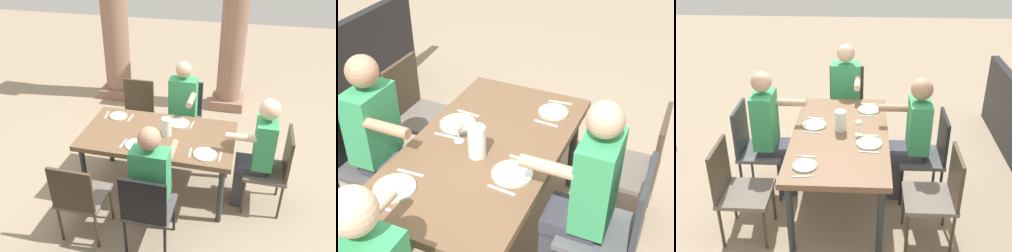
{
  "view_description": "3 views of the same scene",
  "coord_description": "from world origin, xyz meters",
  "views": [
    {
      "loc": [
        0.85,
        -3.08,
        2.75
      ],
      "look_at": [
        0.12,
        -0.05,
        0.9
      ],
      "focal_mm": 37.0,
      "sensor_mm": 36.0,
      "label": 1
    },
    {
      "loc": [
        2.07,
        1.07,
        2.45
      ],
      "look_at": [
        -0.13,
        0.09,
        0.86
      ],
      "focal_mm": 49.54,
      "sensor_mm": 36.0,
      "label": 2
    },
    {
      "loc": [
        -3.42,
        -0.21,
        2.66
      ],
      "look_at": [
        0.07,
        -0.03,
        0.81
      ],
      "focal_mm": 44.29,
      "sensor_mm": 36.0,
      "label": 3
    }
  ],
  "objects": [
    {
      "name": "ground_plane",
      "position": [
        0.0,
        0.0,
        0.0
      ],
      "size": [
        16.0,
        16.0,
        0.0
      ],
      "primitive_type": "plane",
      "color": "gray"
    },
    {
      "name": "dining_table",
      "position": [
        0.0,
        0.0,
        0.69
      ],
      "size": [
        1.65,
        0.91,
        0.76
      ],
      "color": "brown",
      "rests_on": "ground"
    },
    {
      "name": "chair_west_north",
      "position": [
        -0.54,
        0.88,
        0.52
      ],
      "size": [
        0.44,
        0.44,
        0.92
      ],
      "color": "#6A6158",
      "rests_on": "ground"
    },
    {
      "name": "chair_west_south",
      "position": [
        -0.54,
        -0.88,
        0.52
      ],
      "size": [
        0.44,
        0.44,
        0.91
      ],
      "color": "#6A6158",
      "rests_on": "ground"
    },
    {
      "name": "chair_mid_north",
      "position": [
        0.13,
        0.88,
        0.55
      ],
      "size": [
        0.44,
        0.44,
        0.97
      ],
      "color": "#5B5E61",
      "rests_on": "ground"
    },
    {
      "name": "chair_mid_south",
      "position": [
        0.13,
        -0.88,
        0.52
      ],
      "size": [
        0.44,
        0.44,
        0.91
      ],
      "color": "#4F4F50",
      "rests_on": "ground"
    },
    {
      "name": "diner_woman_green",
      "position": [
        0.13,
        0.68,
        0.7
      ],
      "size": [
        0.35,
        0.49,
        1.32
      ],
      "color": "#3F3F4C",
      "rests_on": "ground"
    },
    {
      "name": "diner_man_white",
      "position": [
        0.13,
        -0.68,
        0.69
      ],
      "size": [
        0.35,
        0.49,
        1.29
      ],
      "color": "#3F3F4C",
      "rests_on": "ground"
    },
    {
      "name": "plate_0",
      "position": [
        -0.56,
        0.26,
        0.76
      ],
      "size": [
        0.21,
        0.21,
        0.02
      ],
      "color": "silver",
      "rests_on": "dining_table"
    },
    {
      "name": "fork_0",
      "position": [
        -0.71,
        0.26,
        0.76
      ],
      "size": [
        0.04,
        0.17,
        0.01
      ],
      "primitive_type": "cube",
      "rotation": [
        0.0,
        0.0,
        0.12
      ],
      "color": "silver",
      "rests_on": "dining_table"
    },
    {
      "name": "spoon_0",
      "position": [
        -0.41,
        0.26,
        0.76
      ],
      "size": [
        0.03,
        0.17,
        0.01
      ],
      "primitive_type": "cube",
      "rotation": [
        0.0,
        0.0,
        -0.06
      ],
      "color": "silver",
      "rests_on": "dining_table"
    },
    {
      "name": "plate_1",
      "position": [
        -0.16,
        -0.27,
        0.76
      ],
      "size": [
        0.24,
        0.24,
        0.02
      ],
      "color": "white",
      "rests_on": "dining_table"
    },
    {
      "name": "wine_glass_1",
      "position": [
        0.01,
        -0.17,
        0.87
      ],
      "size": [
        0.07,
        0.07,
        0.16
      ],
      "color": "white",
      "rests_on": "dining_table"
    },
    {
      "name": "fork_1",
      "position": [
        -0.31,
        -0.27,
        0.76
      ],
      "size": [
        0.03,
        0.17,
        0.01
      ],
      "primitive_type": "cube",
      "rotation": [
        0.0,
        0.0,
        -0.08
      ],
      "color": "silver",
      "rests_on": "dining_table"
    },
    {
      "name": "spoon_1",
      "position": [
        -0.01,
        -0.27,
        0.76
      ],
      "size": [
        0.02,
        0.17,
        0.01
      ],
      "primitive_type": "cube",
      "rotation": [
        0.0,
        0.0,
        0.04
      ],
      "color": "silver",
      "rests_on": "dining_table"
    },
    {
      "name": "plate_2",
      "position": [
        0.18,
        0.27,
        0.76
      ],
      "size": [
        0.24,
        0.24,
        0.02
      ],
      "color": "white",
      "rests_on": "dining_table"
    },
    {
      "name": "fork_2",
      "position": [
        0.03,
        0.27,
        0.76
      ],
      "size": [
        0.03,
        0.17,
        0.01
      ],
      "primitive_type": "cube",
      "rotation": [
        0.0,
        0.0,
        -0.1
      ],
      "color": "silver",
      "rests_on": "dining_table"
    },
    {
      "name": "spoon_2",
      "position": [
        0.33,
        0.27,
        0.76
      ],
      "size": [
        0.03,
        0.17,
        0.01
      ],
      "primitive_type": "cube",
      "rotation": [
        0.0,
        0.0,
        -0.09
      ],
      "color": "silver",
      "rests_on": "dining_table"
    },
    {
      "name": "plate_3",
      "position": [
        0.55,
        -0.27,
        0.76
      ],
      "size": [
        0.24,
        0.24,
        0.02
      ],
      "color": "white",
      "rests_on": "dining_table"
    },
    {
      "name": "fork_3",
      "position": [
        0.4,
        -0.27,
        0.76
      ],
      "size": [
        0.03,
        0.17,
        0.01
      ],
      "primitive_type": "cube",
      "rotation": [
        0.0,
        0.0,
        0.05
      ],
      "color": "silver",
      "rests_on": "dining_table"
    },
    {
      "name": "spoon_3",
      "position": [
        0.7,
        -0.27,
        0.76
      ],
      "size": [
        0.02,
        0.17,
        0.01
      ],
      "primitive_type": "cube",
      "rotation": [
        0.0,
        0.0,
        -0.04
      ],
      "color": "silver",
      "rests_on": "dining_table"
    },
    {
      "name": "water_pitcher",
      "position": [
        0.09,
        -0.0,
        0.85
      ],
      "size": [
        0.11,
        0.11,
        0.2
      ],
      "color": "white",
      "rests_on": "dining_table"
    }
  ]
}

